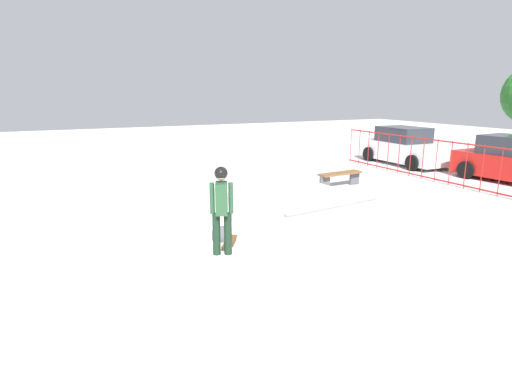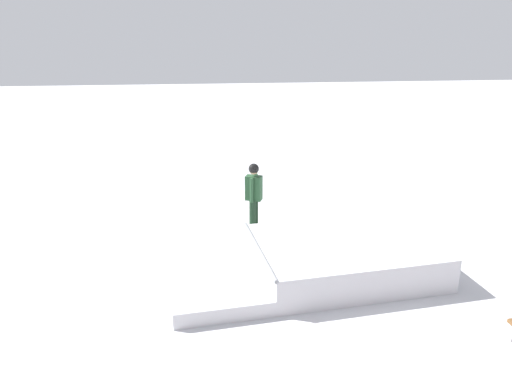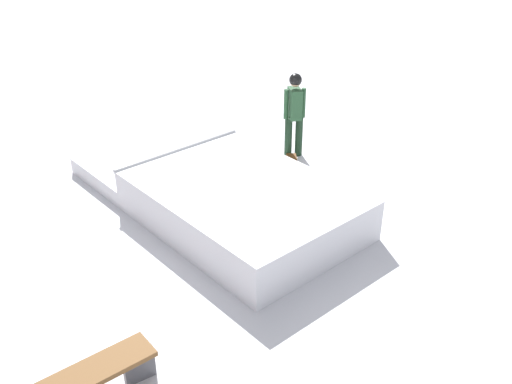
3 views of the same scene
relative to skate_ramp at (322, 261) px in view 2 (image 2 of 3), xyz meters
name	(u,v)px [view 2 (image 2 of 3)]	position (x,y,z in m)	size (l,w,h in m)	color
ground_plane	(340,273)	(-0.40, -0.01, -0.32)	(60.00, 60.00, 0.00)	silver
skate_ramp	(322,261)	(0.00, 0.00, 0.00)	(5.69, 3.28, 0.74)	silver
skater	(254,192)	(1.18, -2.33, 0.69)	(0.44, 0.41, 1.73)	black
skateboard	(271,233)	(0.79, -2.02, -0.24)	(0.78, 0.60, 0.09)	#593314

